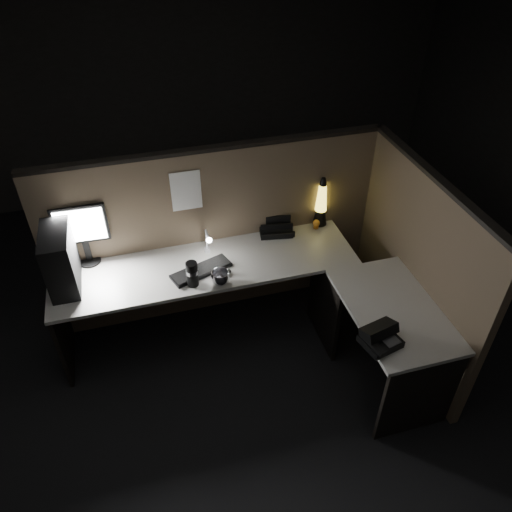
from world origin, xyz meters
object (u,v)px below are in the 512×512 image
object	(u,v)px
pc_tower	(60,260)
monitor	(82,229)
desk_phone	(379,337)
lava_lamp	(321,205)
keyboard	(201,271)

from	to	relation	value
pc_tower	monitor	bearing A→B (deg)	55.50
pc_tower	desk_phone	bearing A→B (deg)	-30.03
monitor	lava_lamp	distance (m)	1.87
pc_tower	keyboard	distance (m)	0.99
keyboard	desk_phone	distance (m)	1.37
keyboard	lava_lamp	world-z (taller)	lava_lamp
monitor	desk_phone	size ratio (longest dim) A/B	1.84
pc_tower	lava_lamp	distance (m)	2.04
monitor	lava_lamp	bearing A→B (deg)	1.90
pc_tower	desk_phone	size ratio (longest dim) A/B	1.68
monitor	lava_lamp	xyz separation A→B (m)	(1.87, -0.01, -0.12)
pc_tower	monitor	world-z (taller)	monitor
pc_tower	keyboard	size ratio (longest dim) A/B	0.98
desk_phone	keyboard	bearing A→B (deg)	120.88
monitor	lava_lamp	size ratio (longest dim) A/B	1.13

